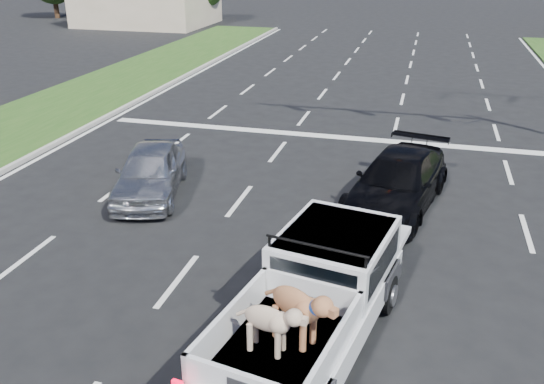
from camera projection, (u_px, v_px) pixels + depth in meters
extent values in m
plane|color=black|center=(262.00, 293.00, 11.04)|extent=(160.00, 160.00, 0.00)
cube|color=silver|center=(151.00, 163.00, 17.60)|extent=(0.12, 60.00, 0.01)
cube|color=silver|center=(261.00, 173.00, 16.77)|extent=(0.12, 60.00, 0.01)
cube|color=silver|center=(382.00, 185.00, 15.94)|extent=(0.12, 60.00, 0.01)
cube|color=silver|center=(516.00, 199.00, 15.11)|extent=(0.12, 60.00, 0.01)
cube|color=silver|center=(50.00, 153.00, 18.44)|extent=(0.15, 60.00, 0.01)
cube|color=silver|center=(341.00, 137.00, 19.90)|extent=(17.00, 0.45, 0.01)
cube|color=#A09A92|center=(43.00, 150.00, 18.48)|extent=(0.15, 60.00, 0.14)
cylinder|color=#332114|center=(56.00, 6.00, 51.42)|extent=(0.44, 0.44, 2.16)
cylinder|color=#332114|center=(116.00, 7.00, 50.00)|extent=(0.44, 0.44, 2.16)
cylinder|color=#332114|center=(202.00, 10.00, 48.10)|extent=(0.44, 0.44, 2.16)
cylinder|color=black|center=(302.00, 273.00, 11.02)|extent=(0.39, 0.75, 0.72)
cylinder|color=black|center=(385.00, 294.00, 10.38)|extent=(0.39, 0.75, 0.72)
cube|color=silver|center=(308.00, 321.00, 9.19)|extent=(2.66, 5.24, 0.49)
cube|color=silver|center=(335.00, 253.00, 9.91)|extent=(2.10, 2.45, 0.81)
cube|color=black|center=(312.00, 281.00, 9.01)|extent=(1.44, 0.29, 0.59)
cylinder|color=black|center=(316.00, 246.00, 8.89)|extent=(1.68, 0.35, 0.05)
cube|color=black|center=(280.00, 351.00, 8.18)|extent=(2.08, 2.67, 0.06)
cube|color=silver|center=(230.00, 321.00, 8.39)|extent=(0.51, 2.38, 0.49)
cube|color=silver|center=(334.00, 351.00, 7.76)|extent=(0.51, 2.38, 0.49)
imported|color=#B3B5BB|center=(150.00, 171.00, 15.14)|extent=(2.51, 4.16, 1.32)
imported|color=black|center=(397.00, 182.00, 14.43)|extent=(2.80, 4.91, 1.34)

